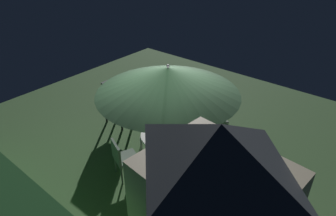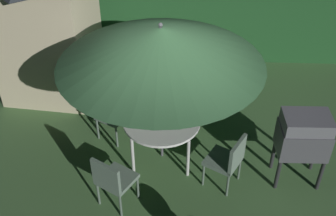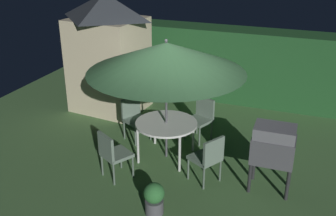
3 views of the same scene
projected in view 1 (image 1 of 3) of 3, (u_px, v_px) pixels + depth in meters
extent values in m
plane|color=#47703D|center=(161.00, 157.00, 6.97)|extent=(11.00, 11.00, 0.00)
pyramid|color=#33383D|center=(219.00, 147.00, 3.18)|extent=(1.88, 1.64, 0.58)
cylinder|color=white|center=(168.00, 135.00, 6.49)|extent=(1.19, 1.19, 0.04)
cylinder|color=beige|center=(194.00, 147.00, 6.73)|extent=(0.05, 0.05, 0.70)
cylinder|color=beige|center=(166.00, 133.00, 7.19)|extent=(0.05, 0.05, 0.70)
cylinder|color=beige|center=(171.00, 166.00, 6.17)|extent=(0.05, 0.05, 0.70)
cylinder|color=beige|center=(142.00, 150.00, 6.63)|extent=(0.05, 0.05, 0.70)
cylinder|color=#4C4C51|center=(168.00, 118.00, 6.27)|extent=(0.04, 0.04, 2.31)
cone|color=#2D5633|center=(168.00, 80.00, 5.83)|extent=(2.90, 2.90, 0.55)
sphere|color=#4C4C51|center=(168.00, 66.00, 5.68)|extent=(0.06, 0.06, 0.06)
cube|color=#47474C|center=(118.00, 98.00, 7.86)|extent=(0.71, 0.51, 0.45)
cube|color=slate|center=(117.00, 87.00, 7.69)|extent=(0.67, 0.49, 0.20)
cylinder|color=#262628|center=(133.00, 114.00, 8.08)|extent=(0.06, 0.06, 0.55)
cylinder|color=#262628|center=(117.00, 107.00, 8.42)|extent=(0.06, 0.06, 0.55)
cylinder|color=#262628|center=(121.00, 121.00, 7.80)|extent=(0.06, 0.06, 0.55)
cylinder|color=#262628|center=(106.00, 113.00, 8.14)|extent=(0.06, 0.06, 0.55)
cube|color=slate|center=(186.00, 172.00, 5.86)|extent=(0.62, 0.62, 0.06)
cube|color=slate|center=(191.00, 170.00, 5.58)|extent=(0.26, 0.43, 0.45)
cylinder|color=#516155|center=(181.00, 190.00, 5.75)|extent=(0.04, 0.04, 0.45)
cylinder|color=#516155|center=(199.00, 185.00, 5.88)|extent=(0.04, 0.04, 0.45)
cylinder|color=#516155|center=(173.00, 177.00, 6.07)|extent=(0.04, 0.04, 0.45)
cylinder|color=#516155|center=(190.00, 172.00, 6.20)|extent=(0.04, 0.04, 0.45)
cube|color=slate|center=(213.00, 135.00, 6.96)|extent=(0.63, 0.63, 0.06)
cube|color=slate|center=(222.00, 125.00, 6.91)|extent=(0.42, 0.28, 0.45)
cylinder|color=#516155|center=(224.00, 146.00, 6.97)|extent=(0.04, 0.04, 0.45)
cylinder|color=#516155|center=(216.00, 136.00, 7.30)|extent=(0.04, 0.04, 0.45)
cylinder|color=#516155|center=(209.00, 149.00, 6.85)|extent=(0.04, 0.04, 0.45)
cylinder|color=#516155|center=(201.00, 139.00, 7.18)|extent=(0.04, 0.04, 0.45)
cube|color=slate|center=(153.00, 121.00, 7.49)|extent=(0.63, 0.63, 0.06)
cube|color=slate|center=(150.00, 109.00, 7.55)|extent=(0.27, 0.42, 0.45)
cylinder|color=#516155|center=(158.00, 122.00, 7.83)|extent=(0.04, 0.04, 0.45)
cylinder|color=#516155|center=(144.00, 125.00, 7.71)|extent=(0.04, 0.04, 0.45)
cylinder|color=#516155|center=(163.00, 131.00, 7.51)|extent=(0.04, 0.04, 0.45)
cylinder|color=#516155|center=(148.00, 134.00, 7.38)|extent=(0.04, 0.04, 0.45)
cube|color=slate|center=(127.00, 158.00, 6.23)|extent=(0.60, 0.60, 0.06)
cube|color=slate|center=(116.00, 153.00, 6.03)|extent=(0.44, 0.22, 0.45)
cylinder|color=#516155|center=(115.00, 164.00, 6.42)|extent=(0.04, 0.04, 0.45)
cylinder|color=#516155|center=(122.00, 175.00, 6.11)|extent=(0.04, 0.04, 0.45)
cylinder|color=#516155|center=(133.00, 158.00, 6.58)|extent=(0.04, 0.04, 0.45)
cylinder|color=#516155|center=(140.00, 169.00, 6.27)|extent=(0.04, 0.04, 0.45)
cylinder|color=#4C4C51|center=(195.00, 119.00, 8.19)|extent=(0.29, 0.29, 0.23)
sphere|color=#2D6B33|center=(195.00, 111.00, 8.06)|extent=(0.33, 0.33, 0.33)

